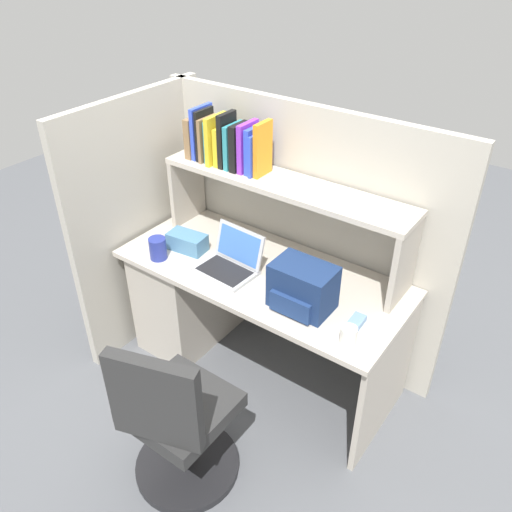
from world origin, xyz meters
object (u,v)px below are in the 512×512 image
object	(u,v)px
paper_cup	(349,335)
snack_canister	(158,248)
laptop	(231,262)
office_chair	(177,425)
tissue_box	(187,242)
backpack	(302,288)
computer_mouse	(356,322)

from	to	relation	value
paper_cup	snack_canister	distance (m)	1.18
laptop	paper_cup	bearing A→B (deg)	-10.25
office_chair	snack_canister	bearing A→B (deg)	-60.04
tissue_box	office_chair	distance (m)	1.04
laptop	tissue_box	xyz separation A→B (m)	(-0.33, 0.01, -0.00)
backpack	office_chair	distance (m)	0.86
tissue_box	backpack	bearing A→B (deg)	-10.65
snack_canister	paper_cup	bearing A→B (deg)	0.34
paper_cup	backpack	bearing A→B (deg)	162.52
snack_canister	laptop	bearing A→B (deg)	20.50
paper_cup	snack_canister	world-z (taller)	snack_canister
computer_mouse	paper_cup	distance (m)	0.14
laptop	computer_mouse	size ratio (longest dim) A/B	3.13
laptop	office_chair	distance (m)	0.88
computer_mouse	tissue_box	bearing A→B (deg)	176.70
paper_cup	office_chair	distance (m)	0.89
tissue_box	computer_mouse	bearing A→B (deg)	-7.62
office_chair	tissue_box	bearing A→B (deg)	-70.08
backpack	paper_cup	size ratio (longest dim) A/B	3.54
office_chair	computer_mouse	bearing A→B (deg)	-141.54
backpack	paper_cup	xyz separation A→B (m)	(0.31, -0.10, -0.07)
computer_mouse	snack_canister	bearing A→B (deg)	-175.17
computer_mouse	snack_canister	distance (m)	1.16
laptop	snack_canister	xyz separation A→B (m)	(-0.40, -0.15, 0.01)
backpack	snack_canister	xyz separation A→B (m)	(-0.87, -0.10, -0.05)
paper_cup	tissue_box	xyz separation A→B (m)	(-1.11, 0.16, 0.01)
tissue_box	snack_canister	xyz separation A→B (m)	(-0.07, -0.16, 0.01)
computer_mouse	paper_cup	bearing A→B (deg)	-81.54
paper_cup	office_chair	size ratio (longest dim) A/B	0.09
backpack	tissue_box	world-z (taller)	backpack
computer_mouse	office_chair	world-z (taller)	office_chair
paper_cup	tissue_box	world-z (taller)	tissue_box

